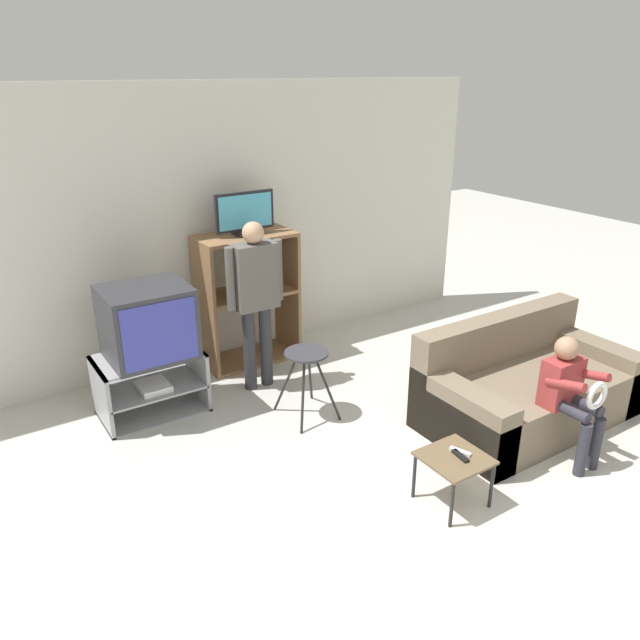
# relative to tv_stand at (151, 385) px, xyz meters

# --- Properties ---
(ground_plane) EXTENTS (18.00, 18.00, 0.00)m
(ground_plane) POSITION_rel_tv_stand_xyz_m (0.82, -2.93, -0.26)
(ground_plane) COLOR beige
(wall_back) EXTENTS (6.40, 0.06, 2.60)m
(wall_back) POSITION_rel_tv_stand_xyz_m (0.82, 0.79, 1.04)
(wall_back) COLOR silver
(wall_back) RESTS_ON ground_plane
(tv_stand) EXTENTS (0.84, 0.53, 0.52)m
(tv_stand) POSITION_rel_tv_stand_xyz_m (0.00, 0.00, 0.00)
(tv_stand) COLOR #939399
(tv_stand) RESTS_ON ground_plane
(television_main) EXTENTS (0.66, 0.59, 0.59)m
(television_main) POSITION_rel_tv_stand_xyz_m (0.02, -0.02, 0.56)
(television_main) COLOR #2D2D33
(television_main) RESTS_ON tv_stand
(media_shelf) EXTENTS (0.91, 0.48, 1.27)m
(media_shelf) POSITION_rel_tv_stand_xyz_m (1.15, 0.48, 0.39)
(media_shelf) COLOR #8E6642
(media_shelf) RESTS_ON ground_plane
(television_flat) EXTENTS (0.58, 0.20, 0.39)m
(television_flat) POSITION_rel_tv_stand_xyz_m (1.16, 0.46, 1.20)
(television_flat) COLOR black
(television_flat) RESTS_ON media_shelf
(folding_stool) EXTENTS (0.40, 0.46, 0.58)m
(folding_stool) POSITION_rel_tv_stand_xyz_m (1.05, -0.75, 0.22)
(folding_stool) COLOR black
(folding_stool) RESTS_ON ground_plane
(snack_table) EXTENTS (0.40, 0.40, 0.35)m
(snack_table) POSITION_rel_tv_stand_xyz_m (1.27, -2.23, 0.05)
(snack_table) COLOR brown
(snack_table) RESTS_ON ground_plane
(remote_control_black) EXTENTS (0.05, 0.15, 0.02)m
(remote_control_black) POSITION_rel_tv_stand_xyz_m (1.29, -2.25, 0.11)
(remote_control_black) COLOR black
(remote_control_black) RESTS_ON snack_table
(remote_control_white) EXTENTS (0.08, 0.15, 0.02)m
(remote_control_white) POSITION_rel_tv_stand_xyz_m (1.33, -2.22, 0.11)
(remote_control_white) COLOR silver
(remote_control_white) RESTS_ON snack_table
(couch) EXTENTS (1.76, 0.94, 0.80)m
(couch) POSITION_rel_tv_stand_xyz_m (2.53, -1.75, 0.02)
(couch) COLOR #756651
(couch) RESTS_ON ground_plane
(person_standing_adult) EXTENTS (0.53, 0.20, 1.52)m
(person_standing_adult) POSITION_rel_tv_stand_xyz_m (0.97, -0.07, 0.66)
(person_standing_adult) COLOR #2D2D33
(person_standing_adult) RESTS_ON ground_plane
(person_seated_child) EXTENTS (0.33, 0.43, 0.94)m
(person_seated_child) POSITION_rel_tv_stand_xyz_m (2.32, -2.29, 0.30)
(person_seated_child) COLOR #2D2D38
(person_seated_child) RESTS_ON ground_plane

